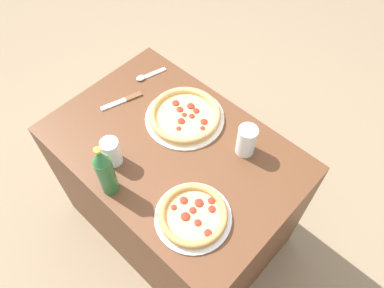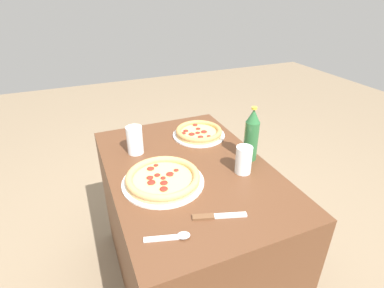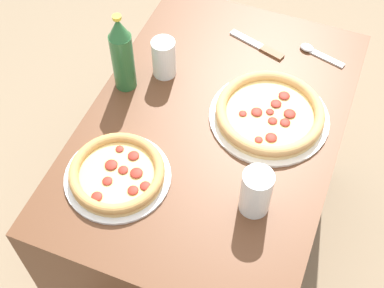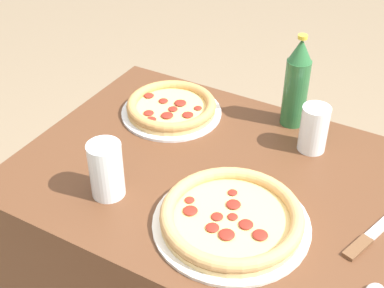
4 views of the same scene
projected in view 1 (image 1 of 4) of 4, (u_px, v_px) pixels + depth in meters
ground_plane at (179, 222)px, 2.13m from camera, size 8.00×8.00×0.00m
table at (176, 191)px, 1.82m from camera, size 1.03×0.70×0.75m
pizza_veggie at (193, 215)px, 1.32m from camera, size 0.28×0.28×0.04m
pizza_pepperoni at (185, 115)px, 1.58m from camera, size 0.34×0.34×0.04m
glass_mango_juice at (112, 152)px, 1.43m from camera, size 0.07×0.07×0.12m
glass_water at (246, 142)px, 1.46m from camera, size 0.08×0.08×0.14m
beer_bottle at (105, 171)px, 1.31m from camera, size 0.06×0.06×0.26m
knife at (124, 100)px, 1.66m from camera, size 0.08×0.19×0.01m
spoon at (146, 76)px, 1.74m from camera, size 0.07×0.15×0.02m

